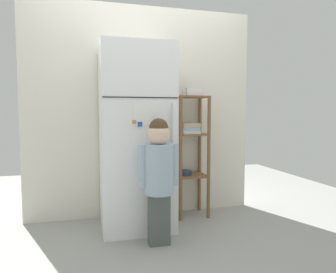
{
  "coord_description": "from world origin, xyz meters",
  "views": [
    {
      "loc": [
        -0.59,
        -2.93,
        1.12
      ],
      "look_at": [
        0.19,
        0.02,
        0.88
      ],
      "focal_mm": 32.85,
      "sensor_mm": 36.0,
      "label": 1
    }
  ],
  "objects": [
    {
      "name": "child_standing",
      "position": [
        -0.01,
        -0.45,
        0.65
      ],
      "size": [
        0.35,
        0.26,
        1.08
      ],
      "color": "#4D5652",
      "rests_on": "ground"
    },
    {
      "name": "refrigerator",
      "position": [
        -0.13,
        0.02,
        0.88
      ],
      "size": [
        0.67,
        0.68,
        1.75
      ],
      "color": "white",
      "rests_on": "ground"
    },
    {
      "name": "ground_plane",
      "position": [
        0.0,
        0.0,
        0.0
      ],
      "size": [
        6.0,
        6.0,
        0.0
      ],
      "primitive_type": "plane",
      "color": "#999993"
    },
    {
      "name": "pantry_shelf_unit",
      "position": [
        0.48,
        0.19,
        0.77
      ],
      "size": [
        0.35,
        0.31,
        1.3
      ],
      "color": "brown",
      "rests_on": "ground"
    },
    {
      "name": "fruit_bin",
      "position": [
        0.51,
        0.19,
        1.33
      ],
      "size": [
        0.18,
        0.16,
        0.08
      ],
      "color": "white",
      "rests_on": "pantry_shelf_unit"
    },
    {
      "name": "kitchen_wall_back",
      "position": [
        0.0,
        0.37,
        1.13
      ],
      "size": [
        2.47,
        0.03,
        2.25
      ],
      "primitive_type": "cube",
      "color": "silver",
      "rests_on": "ground"
    }
  ]
}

